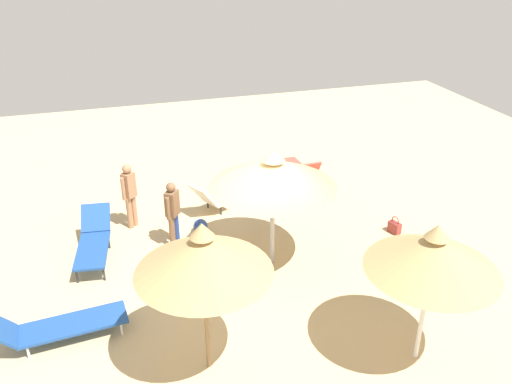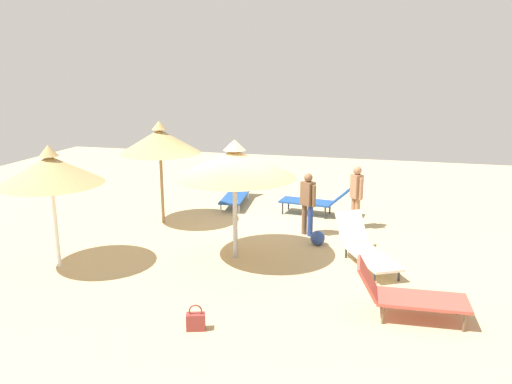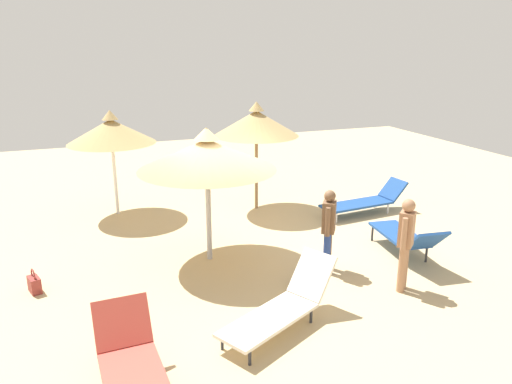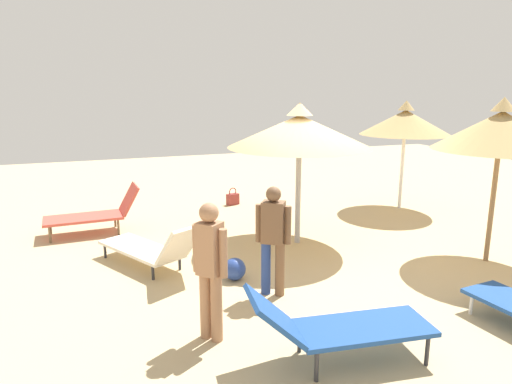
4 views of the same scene
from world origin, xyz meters
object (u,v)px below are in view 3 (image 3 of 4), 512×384
object	(u,v)px
parasol_umbrella_near_left	(111,131)
handbag	(34,284)
parasol_umbrella_near_right	(207,154)
lounge_chair_back	(407,236)
beach_ball	(303,276)
lounge_chair_far_right	(283,305)
lounge_chair_front	(365,201)
lounge_chair_center	(132,365)
person_standing_far_left	(329,226)
parasol_umbrella_edge	(256,123)
person_standing_edge	(406,240)

from	to	relation	value
parasol_umbrella_near_left	handbag	world-z (taller)	parasol_umbrella_near_left
parasol_umbrella_near_right	lounge_chair_back	bearing A→B (deg)	-19.13
parasol_umbrella_near_right	beach_ball	world-z (taller)	parasol_umbrella_near_right
parasol_umbrella_near_right	lounge_chair_back	world-z (taller)	parasol_umbrella_near_right
lounge_chair_far_right	lounge_chair_front	distance (m)	5.46
lounge_chair_center	person_standing_far_left	xyz separation A→B (m)	(3.69, 2.17, 0.44)
person_standing_far_left	beach_ball	bearing A→B (deg)	-151.98
parasol_umbrella_edge	lounge_chair_center	distance (m)	7.22
parasol_umbrella_edge	person_standing_far_left	distance (m)	3.97
lounge_chair_front	handbag	xyz separation A→B (m)	(-7.27, -1.50, -0.18)
person_standing_far_left	beach_ball	distance (m)	1.00
person_standing_edge	beach_ball	xyz separation A→B (m)	(-1.46, 0.74, -0.72)
lounge_chair_front	person_standing_far_left	distance (m)	3.45
parasol_umbrella_near_right	beach_ball	size ratio (longest dim) A/B	7.60
parasol_umbrella_near_right	parasol_umbrella_near_left	size ratio (longest dim) A/B	1.01
person_standing_edge	beach_ball	bearing A→B (deg)	153.28
lounge_chair_far_right	person_standing_far_left	bearing A→B (deg)	43.68
person_standing_edge	handbag	bearing A→B (deg)	160.38
lounge_chair_back	parasol_umbrella_near_left	bearing A→B (deg)	137.44
lounge_chair_center	person_standing_edge	distance (m)	4.67
lounge_chair_far_right	handbag	bearing A→B (deg)	145.17
parasol_umbrella_edge	beach_ball	xyz separation A→B (m)	(-0.69, -4.10, -1.96)
parasol_umbrella_near_left	person_standing_edge	size ratio (longest dim) A/B	1.57
lounge_chair_front	person_standing_edge	xyz separation A→B (m)	(-1.54, -3.54, 0.56)
parasol_umbrella_near_left	lounge_chair_center	size ratio (longest dim) A/B	1.39
parasol_umbrella_near_left	person_standing_far_left	distance (m)	5.69
parasol_umbrella_near_right	lounge_chair_far_right	distance (m)	3.17
person_standing_far_left	person_standing_edge	distance (m)	1.36
person_standing_far_left	beach_ball	size ratio (longest dim) A/B	4.56
beach_ball	lounge_chair_back	bearing A→B (deg)	8.53
parasol_umbrella_near_left	beach_ball	xyz separation A→B (m)	(2.59, -4.88, -1.84)
lounge_chair_front	lounge_chair_far_right	bearing A→B (deg)	-134.77
lounge_chair_back	handbag	size ratio (longest dim) A/B	4.69
parasol_umbrella_edge	lounge_chair_back	xyz separation A→B (m)	(1.65, -3.75, -1.71)
parasol_umbrella_near_right	person_standing_edge	size ratio (longest dim) A/B	1.59
parasol_umbrella_near_right	lounge_chair_center	world-z (taller)	parasol_umbrella_near_right
parasol_umbrella_near_left	handbag	xyz separation A→B (m)	(-1.67, -3.58, -1.86)
lounge_chair_center	person_standing_far_left	distance (m)	4.31
lounge_chair_front	lounge_chair_center	size ratio (longest dim) A/B	1.25
lounge_chair_far_right	handbag	world-z (taller)	lounge_chair_far_right
lounge_chair_front	handbag	bearing A→B (deg)	-168.35
lounge_chair_far_right	lounge_chair_back	size ratio (longest dim) A/B	1.06
parasol_umbrella_near_left	lounge_chair_center	distance (m)	6.91
lounge_chair_back	beach_ball	bearing A→B (deg)	-171.47
parasol_umbrella_edge	lounge_chair_front	world-z (taller)	parasol_umbrella_edge
lounge_chair_center	beach_ball	bearing A→B (deg)	30.86
parasol_umbrella_near_left	lounge_chair_back	bearing A→B (deg)	-42.56
parasol_umbrella_near_right	lounge_chair_far_right	bearing A→B (deg)	-82.28
parasol_umbrella_near_right	lounge_chair_back	size ratio (longest dim) A/B	1.28
parasol_umbrella_near_left	parasol_umbrella_edge	bearing A→B (deg)	-13.36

